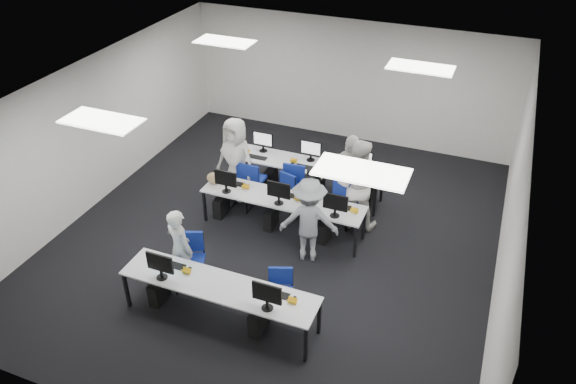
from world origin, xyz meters
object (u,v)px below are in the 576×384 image
at_px(desk_front, 219,287).
at_px(chair_1, 281,301).
at_px(chair_2, 243,194).
at_px(chair_4, 340,212).
at_px(student_2, 236,159).
at_px(student_3, 349,178).
at_px(photographer, 309,220).
at_px(desk_mid, 282,201).
at_px(student_0, 180,248).
at_px(chair_5, 254,187).
at_px(chair_6, 293,194).
at_px(chair_3, 291,198).
at_px(student_1, 357,184).
at_px(chair_0, 191,270).
at_px(chair_7, 347,207).

relative_size(desk_front, chair_1, 3.88).
relative_size(chair_2, chair_4, 1.06).
xyz_separation_m(chair_4, student_2, (-2.33, 0.17, 0.63)).
height_order(student_3, photographer, student_3).
bearing_deg(chair_4, desk_mid, -149.90).
relative_size(student_0, student_2, 0.85).
distance_m(chair_1, chair_2, 3.22).
bearing_deg(chair_2, chair_5, 74.52).
xyz_separation_m(chair_5, photographer, (1.74, -1.39, 0.53)).
relative_size(chair_6, student_0, 0.56).
distance_m(chair_3, chair_6, 0.20).
relative_size(chair_2, chair_5, 0.97).
xyz_separation_m(chair_5, student_0, (-0.01, -2.87, 0.47)).
relative_size(chair_5, student_3, 0.50).
bearing_deg(student_1, chair_2, -2.00).
xyz_separation_m(chair_1, student_1, (0.41, 2.83, 0.67)).
xyz_separation_m(chair_0, chair_6, (0.73, 2.92, -0.04)).
bearing_deg(photographer, chair_4, -114.61).
xyz_separation_m(chair_6, student_0, (-0.88, -2.94, 0.49)).
bearing_deg(chair_4, chair_1, -95.09).
bearing_deg(student_1, chair_6, -14.77).
bearing_deg(chair_0, desk_front, -54.11).
height_order(chair_4, photographer, photographer).
distance_m(chair_6, student_2, 1.39).
relative_size(chair_7, student_3, 0.53).
distance_m(chair_4, chair_6, 1.13).
bearing_deg(chair_1, student_0, 157.43).
height_order(chair_5, photographer, photographer).
xyz_separation_m(desk_front, student_1, (1.25, 3.30, 0.25)).
bearing_deg(chair_6, chair_3, -65.74).
bearing_deg(desk_front, photographer, 69.37).
bearing_deg(desk_mid, chair_0, -112.48).
bearing_deg(chair_2, chair_7, 8.75).
xyz_separation_m(desk_mid, chair_3, (-0.09, 0.67, -0.37)).
xyz_separation_m(desk_front, photographer, (0.75, 2.00, 0.14)).
bearing_deg(chair_3, chair_0, -110.05).
distance_m(student_1, student_2, 2.61).
height_order(desk_mid, chair_7, chair_7).
distance_m(chair_1, chair_6, 3.15).
height_order(chair_1, photographer, photographer).
bearing_deg(chair_1, chair_4, 66.39).
height_order(desk_front, student_0, student_0).
xyz_separation_m(desk_mid, student_2, (-1.36, 0.78, 0.22)).
relative_size(chair_3, chair_7, 0.99).
xyz_separation_m(student_2, photographer, (2.11, -1.38, -0.08)).
distance_m(chair_1, chair_4, 2.75).
bearing_deg(student_3, chair_0, -142.49).
xyz_separation_m(chair_6, student_3, (1.17, -0.01, 0.66)).
xyz_separation_m(chair_2, chair_6, (0.96, 0.41, -0.02)).
bearing_deg(chair_3, chair_4, -7.45).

